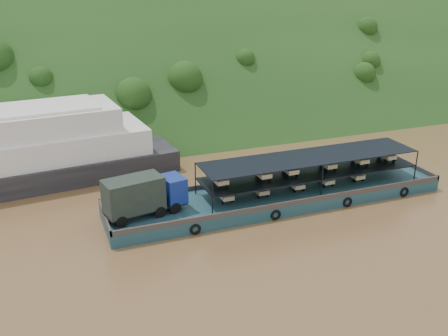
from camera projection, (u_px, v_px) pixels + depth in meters
name	position (u px, v px, depth m)	size (l,w,h in m)	color
ground	(253.00, 205.00, 50.60)	(160.00, 160.00, 0.00)	brown
hillside	(164.00, 117.00, 81.94)	(140.00, 28.00, 28.00)	#153714
cargo_barge	(263.00, 194.00, 50.07)	(35.07, 7.18, 5.00)	#133843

